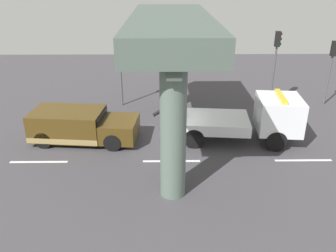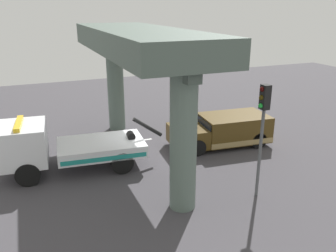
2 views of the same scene
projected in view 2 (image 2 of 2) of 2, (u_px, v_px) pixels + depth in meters
The scene contains 8 objects.
ground_plane at pixel (142, 159), 17.14m from camera, with size 60.00×40.00×0.10m, color #423F44.
lane_stripe_west at pixel (225, 128), 21.22m from camera, with size 2.60×0.16×0.01m, color silver.
lane_stripe_mid at pixel (129, 142), 19.06m from camera, with size 2.60×0.16×0.01m, color silver.
lane_stripe_east at pixel (9, 160), 16.89m from camera, with size 2.60×0.16×0.01m, color silver.
tow_truck_white at pixel (57, 146), 15.38m from camera, with size 7.34×2.94×2.46m.
towed_van_green at pixel (224, 131), 18.50m from camera, with size 5.38×2.65×1.58m.
overpass_structure at pixel (140, 54), 15.48m from camera, with size 3.60×11.38×6.09m.
traffic_light_near at pixel (263, 117), 12.69m from camera, with size 0.39×0.32×4.41m.
Camera 2 is at (4.81, 14.97, 7.06)m, focal length 37.52 mm.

